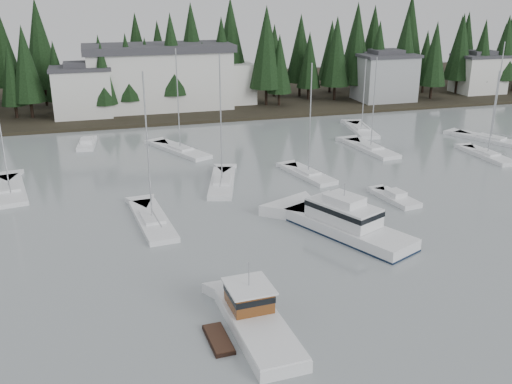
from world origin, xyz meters
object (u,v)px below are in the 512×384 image
at_px(sailboat_6, 153,222).
at_px(sailboat_2, 308,176).
at_px(sailboat_1, 487,157).
at_px(cabin_cruiser_center, 346,225).
at_px(sailboat_4, 180,151).
at_px(sailboat_11, 10,192).
at_px(sailboat_10, 491,141).
at_px(sailboat_8, 361,131).
at_px(house_west, 82,91).
at_px(harbor_inn, 171,77).
at_px(runabout_1, 395,199).
at_px(lobster_boat_brown, 255,322).
at_px(runabout_3, 87,145).
at_px(house_east_a, 385,76).
at_px(sailboat_7, 371,150).
at_px(sailboat_5, 222,184).
at_px(house_east_b, 479,73).

bearing_deg(sailboat_6, sailboat_2, -70.12).
relative_size(sailboat_1, sailboat_6, 0.80).
height_order(cabin_cruiser_center, sailboat_6, sailboat_6).
relative_size(sailboat_4, sailboat_11, 1.13).
bearing_deg(sailboat_10, sailboat_8, 31.10).
distance_m(sailboat_6, sailboat_10, 51.97).
height_order(house_west, harbor_inn, harbor_inn).
bearing_deg(runabout_1, sailboat_1, -69.55).
bearing_deg(runabout_1, lobster_boat_brown, 123.47).
height_order(runabout_1, runabout_3, same).
bearing_deg(sailboat_4, runabout_3, 36.60).
xyz_separation_m(house_east_a, sailboat_10, (1.03, -30.00, -4.83)).
bearing_deg(sailboat_1, house_west, 51.85).
relative_size(lobster_boat_brown, sailboat_10, 0.68).
height_order(lobster_boat_brown, sailboat_10, sailboat_10).
height_order(house_west, runabout_3, house_west).
bearing_deg(sailboat_7, sailboat_2, 117.40).
height_order(house_east_a, sailboat_1, sailboat_1).
height_order(sailboat_11, runabout_1, sailboat_11).
xyz_separation_m(house_east_a, runabout_1, (-23.72, -47.42, -4.77)).
bearing_deg(house_west, house_east_a, -1.06).
distance_m(house_west, sailboat_11, 36.03).
distance_m(sailboat_1, runabout_1, 21.95).
bearing_deg(cabin_cruiser_center, runabout_1, -77.88).
relative_size(lobster_boat_brown, sailboat_1, 0.83).
bearing_deg(lobster_boat_brown, sailboat_6, 9.38).
xyz_separation_m(lobster_boat_brown, sailboat_8, (30.01, 46.20, -0.48)).
xyz_separation_m(house_east_a, sailboat_7, (-17.46, -29.55, -4.84)).
height_order(house_west, sailboat_4, sailboat_4).
bearing_deg(cabin_cruiser_center, sailboat_4, -6.81).
bearing_deg(cabin_cruiser_center, sailboat_5, 0.67).
distance_m(sailboat_1, sailboat_7, 14.72).
height_order(sailboat_11, runabout_3, sailboat_11).
bearing_deg(house_east_a, sailboat_1, -97.12).
relative_size(harbor_inn, sailboat_8, 2.61).
relative_size(sailboat_1, sailboat_7, 0.90).
relative_size(sailboat_5, sailboat_10, 1.04).
relative_size(cabin_cruiser_center, sailboat_4, 0.93).
xyz_separation_m(sailboat_5, sailboat_7, (22.20, 8.26, -0.02)).
relative_size(sailboat_1, runabout_3, 1.81).
relative_size(cabin_cruiser_center, sailboat_11, 1.05).
bearing_deg(harbor_inn, sailboat_11, -120.94).
distance_m(house_east_a, sailboat_2, 48.05).
distance_m(sailboat_5, runabout_3, 25.32).
bearing_deg(house_east_a, runabout_1, -116.58).
relative_size(house_east_b, sailboat_1, 0.83).
xyz_separation_m(sailboat_1, sailboat_10, (5.61, 6.68, 0.01)).
xyz_separation_m(lobster_boat_brown, sailboat_2, (14.53, 28.20, -0.45)).
bearing_deg(house_east_a, sailboat_7, -120.58).
height_order(house_west, house_east_b, house_west).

